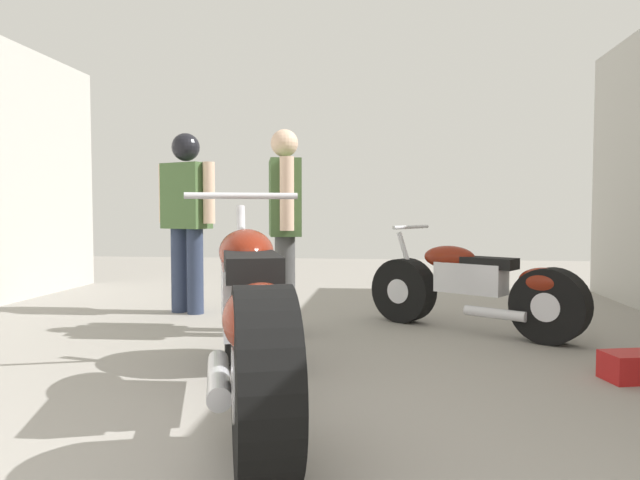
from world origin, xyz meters
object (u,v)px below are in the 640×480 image
(motorcycle_maroon_cruiser, at_px, (250,317))
(mechanic_in_blue, at_px, (285,219))
(red_toolbox, at_px, (637,366))
(mechanic_with_helmet, at_px, (186,206))
(motorcycle_black_naked, at_px, (475,288))

(motorcycle_maroon_cruiser, xyz_separation_m, mechanic_in_blue, (-0.14, 1.72, 0.45))
(motorcycle_maroon_cruiser, xyz_separation_m, red_toolbox, (2.07, 0.73, -0.37))
(mechanic_in_blue, xyz_separation_m, red_toolbox, (2.21, -0.99, -0.82))
(motorcycle_maroon_cruiser, relative_size, mechanic_in_blue, 1.42)
(motorcycle_maroon_cruiser, height_order, mechanic_with_helmet, mechanic_with_helmet)
(motorcycle_black_naked, height_order, mechanic_with_helmet, mechanic_with_helmet)
(motorcycle_maroon_cruiser, relative_size, mechanic_with_helmet, 1.34)
(motorcycle_black_naked, height_order, red_toolbox, motorcycle_black_naked)
(red_toolbox, bearing_deg, mechanic_with_helmet, 151.42)
(motorcycle_maroon_cruiser, distance_m, mechanic_with_helmet, 2.85)
(mechanic_in_blue, distance_m, red_toolbox, 2.56)
(motorcycle_black_naked, relative_size, red_toolbox, 4.31)
(motorcycle_black_naked, relative_size, mechanic_with_helmet, 0.94)
(motorcycle_black_naked, bearing_deg, mechanic_in_blue, -171.22)
(motorcycle_maroon_cruiser, bearing_deg, mechanic_in_blue, 94.64)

